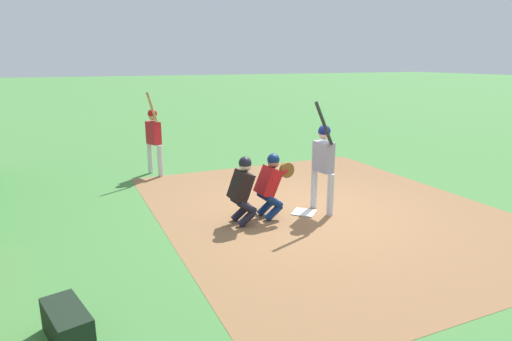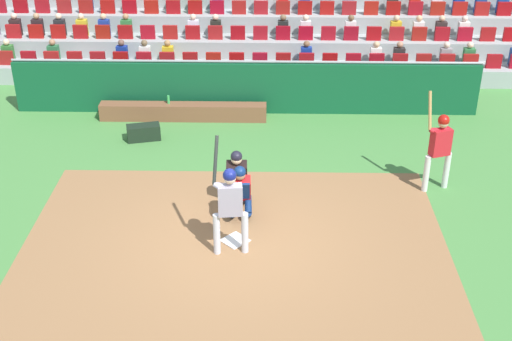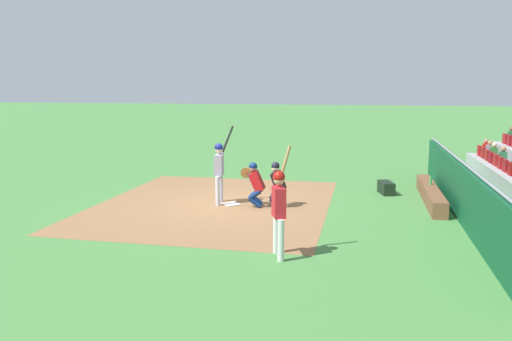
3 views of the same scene
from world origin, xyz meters
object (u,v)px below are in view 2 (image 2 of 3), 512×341
object	(u,v)px
dugout_bench	(183,112)
batter_at_plate	(230,202)
water_bottle_on_bench	(168,100)
home_plate_marker	(235,240)
home_plate_umpire	(237,175)
on_deck_batter	(440,144)
catcher_crouching	(239,190)
equipment_duffel_bag	(144,132)

from	to	relation	value
dugout_bench	batter_at_plate	bearing A→B (deg)	104.59
batter_at_plate	water_bottle_on_bench	world-z (taller)	batter_at_plate
home_plate_marker	dugout_bench	size ratio (longest dim) A/B	0.10
home_plate_umpire	dugout_bench	distance (m)	4.67
home_plate_marker	on_deck_batter	size ratio (longest dim) A/B	0.20
batter_at_plate	water_bottle_on_bench	bearing A→B (deg)	-72.19
home_plate_umpire	water_bottle_on_bench	bearing A→B (deg)	-65.42
dugout_bench	on_deck_batter	size ratio (longest dim) A/B	1.97
catcher_crouching	equipment_duffel_bag	xyz separation A→B (m)	(2.55, -3.72, -0.52)
catcher_crouching	equipment_duffel_bag	size ratio (longest dim) A/B	1.59
home_plate_marker	catcher_crouching	bearing A→B (deg)	-94.99
water_bottle_on_bench	home_plate_umpire	bearing A→B (deg)	114.58
dugout_bench	equipment_duffel_bag	distance (m)	1.51
dugout_bench	water_bottle_on_bench	size ratio (longest dim) A/B	19.68
dugout_bench	equipment_duffel_bag	size ratio (longest dim) A/B	5.41
home_plate_umpire	catcher_crouching	bearing A→B (deg)	97.39
dugout_bench	catcher_crouching	bearing A→B (deg)	108.93
batter_at_plate	equipment_duffel_bag	distance (m)	5.46
home_plate_marker	catcher_crouching	size ratio (longest dim) A/B	0.34
dugout_bench	water_bottle_on_bench	distance (m)	0.50
home_plate_marker	equipment_duffel_bag	xyz separation A→B (m)	(2.49, -4.44, 0.18)
batter_at_plate	water_bottle_on_bench	xyz separation A→B (m)	(1.95, -6.08, -0.55)
home_plate_marker	equipment_duffel_bag	size ratio (longest dim) A/B	0.54
home_plate_marker	catcher_crouching	xyz separation A→B (m)	(-0.06, -0.72, 0.70)
home_plate_marker	on_deck_batter	distance (m)	4.85
home_plate_marker	home_plate_umpire	bearing A→B (deg)	-89.22
home_plate_umpire	equipment_duffel_bag	bearing A→B (deg)	-51.42
equipment_duffel_bag	on_deck_batter	bearing A→B (deg)	146.69
home_plate_umpire	dugout_bench	world-z (taller)	home_plate_umpire
batter_at_plate	equipment_duffel_bag	size ratio (longest dim) A/B	2.79
catcher_crouching	equipment_duffel_bag	world-z (taller)	catcher_crouching
home_plate_umpire	equipment_duffel_bag	xyz separation A→B (m)	(2.47, -3.10, -0.51)
home_plate_umpire	on_deck_batter	xyz separation A→B (m)	(-4.26, -0.77, 0.38)
water_bottle_on_bench	catcher_crouching	bearing A→B (deg)	112.62
batter_at_plate	water_bottle_on_bench	distance (m)	6.41
catcher_crouching	dugout_bench	xyz separation A→B (m)	(1.70, -4.97, -0.50)
home_plate_marker	equipment_duffel_bag	bearing A→B (deg)	-60.71
catcher_crouching	batter_at_plate	bearing A→B (deg)	83.20
water_bottle_on_bench	on_deck_batter	world-z (taller)	on_deck_batter
home_plate_marker	batter_at_plate	size ratio (longest dim) A/B	0.19
catcher_crouching	water_bottle_on_bench	world-z (taller)	catcher_crouching
home_plate_umpire	water_bottle_on_bench	world-z (taller)	home_plate_umpire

